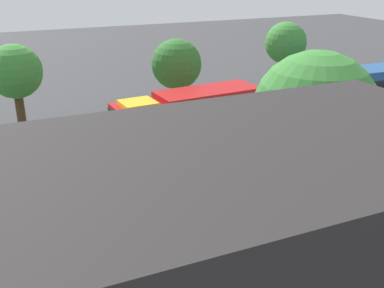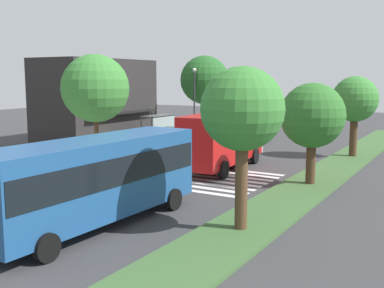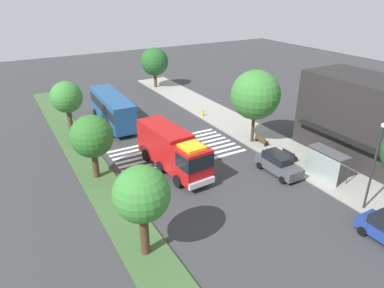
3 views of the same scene
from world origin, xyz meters
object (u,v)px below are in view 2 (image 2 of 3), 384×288
at_px(bench_near_shelter, 134,142).
at_px(median_tree_far_west, 242,111).
at_px(transit_bus, 96,175).
at_px(sidewalk_tree_west, 95,88).
at_px(parked_car_mid, 225,128).
at_px(median_tree_west, 312,116).
at_px(fire_truck, 224,137).
at_px(bench_west_of_shelter, 102,148).
at_px(parked_car_west, 168,139).
at_px(median_tree_center, 355,100).
at_px(street_lamp, 194,97).
at_px(sidewalk_tree_east, 204,80).
at_px(bus_stop_shelter, 161,123).

distance_m(bench_near_shelter, median_tree_far_west, 23.04).
bearing_deg(transit_bus, sidewalk_tree_west, -136.41).
relative_size(parked_car_mid, median_tree_far_west, 0.69).
distance_m(sidewalk_tree_west, median_tree_west, 16.52).
xyz_separation_m(fire_truck, bench_west_of_shelter, (-0.34, 10.42, -1.50)).
distance_m(bench_near_shelter, bench_west_of_shelter, 4.09).
height_order(bench_west_of_shelter, sidewalk_tree_west, sidewalk_tree_west).
height_order(fire_truck, sidewalk_tree_west, sidewalk_tree_west).
height_order(parked_car_west, parked_car_mid, parked_car_west).
bearing_deg(median_tree_center, bench_near_shelter, 106.43).
bearing_deg(sidewalk_tree_west, street_lamp, -1.66).
relative_size(parked_car_west, median_tree_center, 0.75).
bearing_deg(bench_near_shelter, median_tree_center, -73.57).
distance_m(bench_near_shelter, sidewalk_tree_east, 12.53).
relative_size(parked_car_mid, median_tree_west, 0.78).
bearing_deg(parked_car_mid, parked_car_west, -179.52).
bearing_deg(sidewalk_tree_east, street_lamp, -171.72).
relative_size(bench_near_shelter, median_tree_center, 0.27).
bearing_deg(sidewalk_tree_west, median_tree_far_west, -121.34).
bearing_deg(street_lamp, bench_west_of_shelter, 176.32).
distance_m(parked_car_west, sidewalk_tree_east, 11.43).
distance_m(bench_west_of_shelter, sidewalk_tree_west, 4.76).
xyz_separation_m(transit_bus, bench_near_shelter, (17.52, 11.54, -1.54)).
height_order(bench_near_shelter, sidewalk_tree_west, sidewalk_tree_west).
height_order(bench_near_shelter, median_tree_west, median_tree_west).
bearing_deg(bench_west_of_shelter, sidewalk_tree_west, -157.23).
distance_m(sidewalk_tree_west, median_tree_center, 19.31).
height_order(parked_car_west, median_tree_far_west, median_tree_far_west).
height_order(bench_west_of_shelter, street_lamp, street_lamp).
height_order(median_tree_west, median_tree_center, median_tree_center).
bearing_deg(bus_stop_shelter, median_tree_west, -120.34).
relative_size(bus_stop_shelter, sidewalk_tree_east, 0.43).
bearing_deg(median_tree_west, bus_stop_shelter, 59.66).
distance_m(sidewalk_tree_east, median_tree_far_west, 31.24).
relative_size(parked_car_west, bench_near_shelter, 2.81).
xyz_separation_m(parked_car_west, bench_west_of_shelter, (-5.38, 2.62, -0.34)).
xyz_separation_m(fire_truck, parked_car_west, (5.04, 7.80, -1.16)).
relative_size(parked_car_mid, bench_west_of_shelter, 2.73).
bearing_deg(fire_truck, median_tree_far_west, -154.66).
bearing_deg(parked_car_mid, median_tree_west, -140.82).
relative_size(sidewalk_tree_east, median_tree_far_west, 1.28).
xyz_separation_m(fire_truck, street_lamp, (12.43, 9.60, 2.03)).
height_order(bench_west_of_shelter, median_tree_center, median_tree_center).
xyz_separation_m(parked_car_west, median_tree_west, (-7.16, -14.25, 2.99)).
xyz_separation_m(bench_west_of_shelter, median_tree_center, (9.07, -16.88, 3.78)).
relative_size(bench_west_of_shelter, median_tree_center, 0.27).
relative_size(bench_near_shelter, median_tree_west, 0.28).
bearing_deg(sidewalk_tree_east, parked_car_mid, -77.16).
height_order(parked_car_mid, sidewalk_tree_east, sidewalk_tree_east).
distance_m(transit_bus, sidewalk_tree_east, 31.20).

